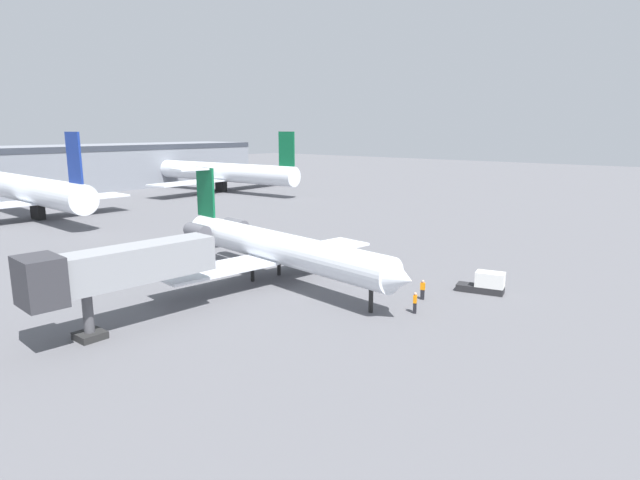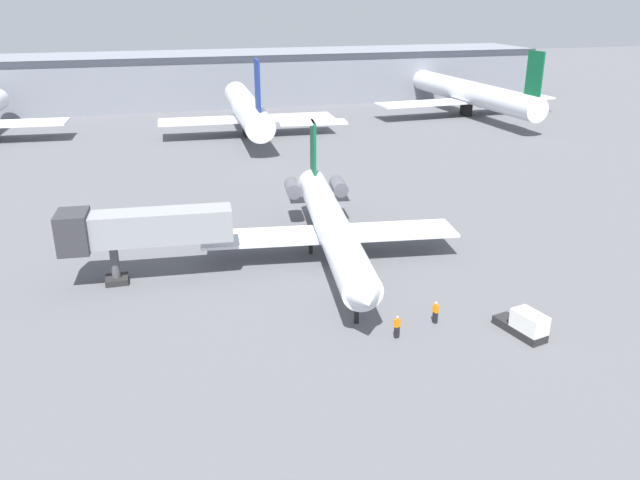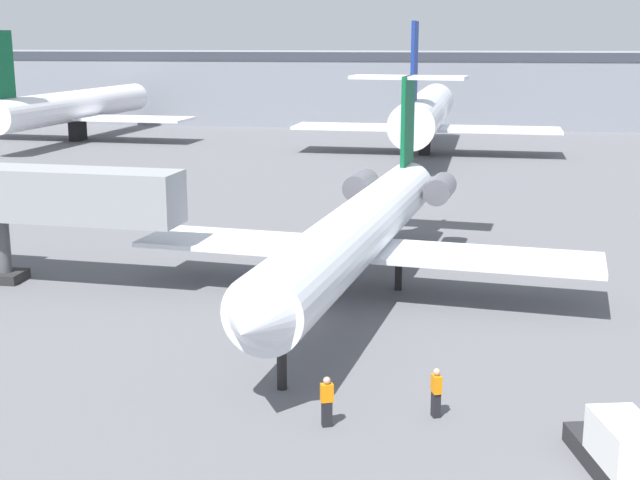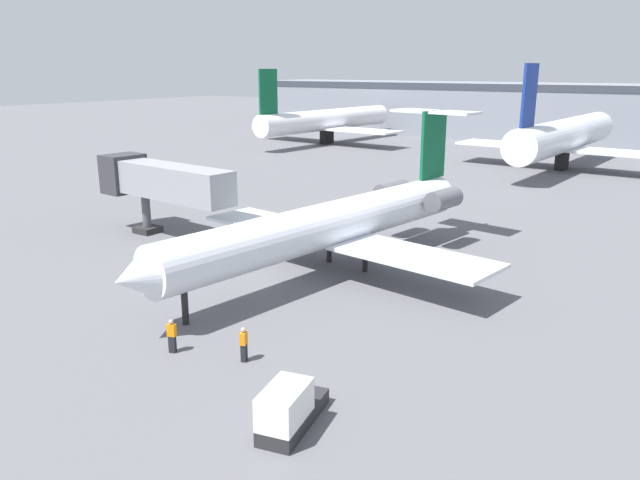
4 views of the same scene
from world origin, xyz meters
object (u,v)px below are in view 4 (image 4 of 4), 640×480
Objects in this scene: regional_jet at (336,222)px; baggage_tug_lead at (289,410)px; ground_crew_loader at (244,344)px; parked_airliner_west_mid at (564,136)px; jet_bridge at (158,181)px; ground_crew_marshaller at (172,336)px; parked_airliner_west_end at (326,120)px.

regional_jet reaches higher than baggage_tug_lead.
parked_airliner_west_mid is (-2.62, 67.02, 3.61)m from ground_crew_loader.
parked_airliner_west_mid is at bearing 88.63° from regional_jet.
jet_bridge is 56.83m from parked_airliner_west_mid.
regional_jet is 7.38× the size of baggage_tug_lead.
parked_airliner_west_mid reaches higher than baggage_tug_lead.
ground_crew_marshaller is 85.82m from parked_airliner_west_end.
ground_crew_loader is 6.16m from baggage_tug_lead.
parked_airliner_west_mid is (17.84, 53.96, -0.09)m from jet_bridge.
jet_bridge is 65.44m from parked_airliner_west_end.
regional_jet reaches higher than ground_crew_loader.
regional_jet is at bearing 118.07° from baggage_tug_lead.
jet_bridge is 30.66m from baggage_tug_lead.
ground_crew_marshaller is at bearing -90.70° from parked_airliner_west_mid.
regional_jet is 72.82m from parked_airliner_west_end.
baggage_tug_lead is at bearing -56.73° from parked_airliner_west_end.
parked_airliner_west_mid is at bearing -8.77° from parked_airliner_west_end.
jet_bridge is (-16.56, -0.63, 1.16)m from regional_jet.
parked_airliner_west_end is (-41.39, 59.91, 0.74)m from regional_jet.
ground_crew_marshaller is 0.40× the size of baggage_tug_lead.
ground_crew_marshaller is at bearing -60.80° from parked_airliner_west_end.
ground_crew_marshaller is at bearing -88.31° from regional_jet.
parked_airliner_west_mid is at bearing 71.71° from jet_bridge.
regional_jet is at bearing -55.36° from parked_airliner_west_end.
parked_airliner_west_end is at bearing 112.30° from jet_bridge.
ground_crew_marshaller is 3.68m from ground_crew_loader.
parked_airliner_west_end is at bearing 123.27° from baggage_tug_lead.
parked_airliner_west_end is at bearing 171.23° from parked_airliner_west_mid.
ground_crew_marshaller is at bearing -40.09° from jet_bridge.
jet_bridge is at bearing 139.91° from ground_crew_marshaller.
parked_airliner_west_end reaches higher than ground_crew_loader.
regional_jet is at bearing 105.88° from ground_crew_loader.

